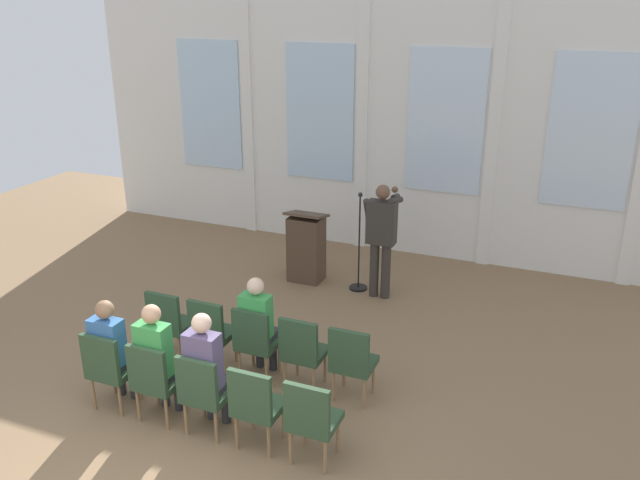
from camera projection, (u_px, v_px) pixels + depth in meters
rear_partition at (383, 120)px, 11.06m from camera, size 10.98×0.14×4.60m
speaker at (381, 233)px, 9.62m from camera, size 0.52×0.69×1.75m
mic_stand at (359, 269)px, 10.10m from camera, size 0.28×0.28×1.55m
lectern at (306, 247)px, 10.35m from camera, size 0.60×0.48×1.16m
chair_r0_c0 at (169, 320)px, 8.09m from camera, size 0.46×0.44×0.94m
chair_r0_c1 at (211, 329)px, 7.88m from camera, size 0.46×0.44×0.94m
chair_r0_c2 at (256, 339)px, 7.67m from camera, size 0.46×0.44×0.94m
audience_r0_c2 at (258, 322)px, 7.67m from camera, size 0.36×0.39×1.29m
chair_r0_c3 at (302, 349)px, 7.45m from camera, size 0.46×0.44×0.94m
chair_r0_c4 at (352, 359)px, 7.24m from camera, size 0.46×0.44×0.94m
chair_r1_c0 at (109, 366)px, 7.11m from camera, size 0.46×0.44×0.94m
audience_r1_c0 at (112, 347)px, 7.12m from camera, size 0.36×0.39×1.29m
chair_r1_c1 at (155, 377)px, 6.90m from camera, size 0.46×0.44×0.94m
audience_r1_c1 at (157, 356)px, 6.89m from camera, size 0.36×0.39×1.36m
chair_r1_c2 at (204, 390)px, 6.69m from camera, size 0.46×0.44×0.94m
audience_r1_c2 at (206, 367)px, 6.68m from camera, size 0.36×0.39×1.37m
chair_r1_c3 at (256, 403)px, 6.48m from camera, size 0.46×0.44×0.94m
chair_r1_c4 at (311, 417)px, 6.26m from camera, size 0.46×0.44×0.94m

